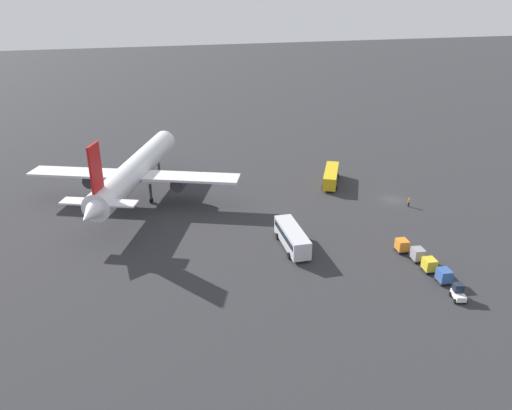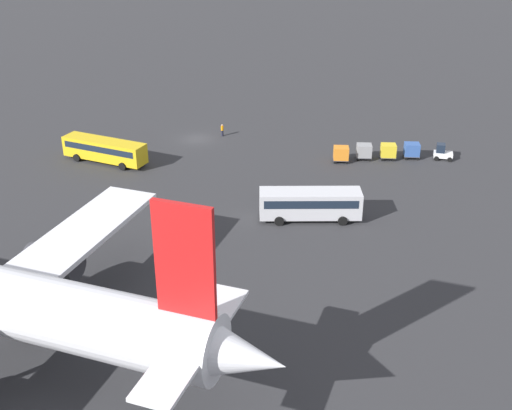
# 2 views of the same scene
# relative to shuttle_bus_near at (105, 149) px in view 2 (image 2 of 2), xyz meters

# --- Properties ---
(ground_plane) EXTENTS (600.00, 600.00, 0.00)m
(ground_plane) POSITION_rel_shuttle_bus_near_xyz_m (-11.58, -7.87, -1.81)
(ground_plane) COLOR #2D2D30
(shuttle_bus_near) EXTENTS (11.31, 7.69, 3.00)m
(shuttle_bus_near) POSITION_rel_shuttle_bus_near_xyz_m (0.00, 0.00, 0.00)
(shuttle_bus_near) COLOR gold
(shuttle_bus_near) RESTS_ON ground
(shuttle_bus_far) EXTENTS (10.86, 3.64, 3.26)m
(shuttle_bus_far) POSITION_rel_shuttle_bus_near_xyz_m (-24.10, 17.67, 0.14)
(shuttle_bus_far) COLOR silver
(shuttle_bus_far) RESTS_ON ground
(baggage_tug) EXTENTS (2.67, 2.19, 2.10)m
(baggage_tug) POSITION_rel_shuttle_bus_near_xyz_m (-43.72, 1.84, -0.87)
(baggage_tug) COLOR white
(baggage_tug) RESTS_ON ground
(worker_person) EXTENTS (0.38, 0.38, 1.74)m
(worker_person) POSITION_rel_shuttle_bus_near_xyz_m (-15.24, -8.92, -0.94)
(worker_person) COLOR #1E1E2D
(worker_person) RESTS_ON ground
(cargo_cart_blue) EXTENTS (2.19, 1.91, 2.06)m
(cargo_cart_blue) POSITION_rel_shuttle_bus_near_xyz_m (-39.83, 1.26, -0.62)
(cargo_cart_blue) COLOR #38383D
(cargo_cart_blue) RESTS_ON ground
(cargo_cart_yellow) EXTENTS (2.19, 1.91, 2.06)m
(cargo_cart_yellow) POSITION_rel_shuttle_bus_near_xyz_m (-36.67, 1.42, -0.62)
(cargo_cart_yellow) COLOR #38383D
(cargo_cart_yellow) RESTS_ON ground
(cargo_cart_grey) EXTENTS (2.19, 1.91, 2.06)m
(cargo_cart_grey) POSITION_rel_shuttle_bus_near_xyz_m (-33.51, 1.24, -0.62)
(cargo_cart_grey) COLOR #38383D
(cargo_cart_grey) RESTS_ON ground
(cargo_cart_orange) EXTENTS (2.19, 1.91, 2.06)m
(cargo_cart_orange) POSITION_rel_shuttle_bus_near_xyz_m (-30.36, 1.95, -0.62)
(cargo_cart_orange) COLOR #38383D
(cargo_cart_orange) RESTS_ON ground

